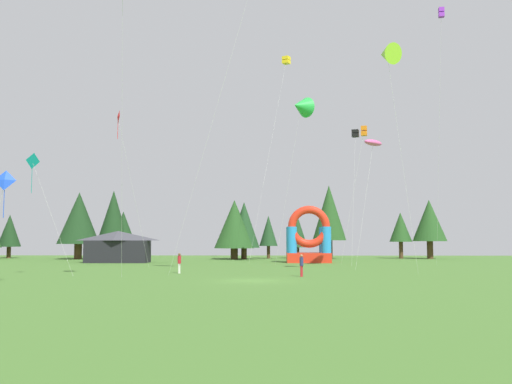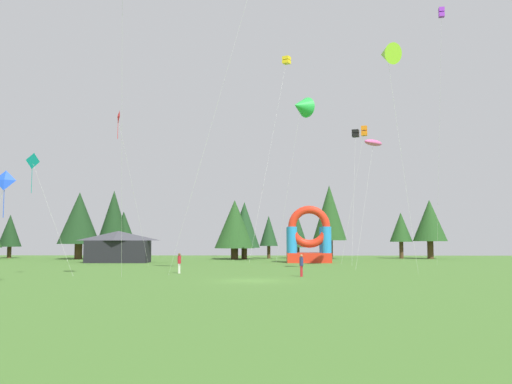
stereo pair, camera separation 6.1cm
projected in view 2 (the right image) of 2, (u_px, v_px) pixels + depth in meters
name	position (u px, v px, depth m)	size (l,w,h in m)	color
ground_plane	(252.00, 281.00, 37.51)	(120.00, 120.00, 0.00)	#47752D
kite_teal_diamond	(32.00, 163.00, 42.00)	(3.45, 1.17, 8.97)	#0C7F7A
kite_blue_diamond	(4.00, 182.00, 33.74)	(2.12, 1.51, 6.72)	blue
kite_lime_delta	(387.00, 54.00, 45.66)	(3.67, 2.59, 18.74)	#8CD826
kite_purple_box	(441.00, 15.00, 55.98)	(1.33, 7.63, 25.70)	purple
kite_pink_parafoil	(373.00, 143.00, 56.00)	(3.82, 4.81, 12.82)	#EA599E
kite_yellow_box	(286.00, 61.00, 75.27)	(5.30, 8.92, 27.12)	yellow
kite_black_box	(356.00, 134.00, 63.69)	(1.60, 4.00, 15.11)	black
kite_orange_box	(364.00, 131.00, 65.31)	(3.13, 1.22, 15.86)	orange
kite_red_diamond	(118.00, 119.00, 51.73)	(2.35, 5.48, 14.35)	red
kite_green_delta	(301.00, 106.00, 62.75)	(4.38, 4.28, 18.71)	green
person_near_camera	(179.00, 261.00, 45.80)	(0.36, 0.36, 1.64)	silver
person_midfield	(301.00, 263.00, 41.74)	(0.39, 0.39, 1.64)	#B21E26
inflatable_yellow_castle	(309.00, 242.00, 67.22)	(5.19, 4.16, 6.73)	red
festival_tent	(118.00, 247.00, 67.17)	(7.28, 3.23, 3.77)	black
tree_row_1	(10.00, 231.00, 83.95)	(3.36, 3.36, 6.46)	#4C331E
tree_row_2	(79.00, 218.00, 79.31)	(5.85, 5.85, 9.40)	#4C331E
tree_row_3	(114.00, 215.00, 81.68)	(4.27, 4.27, 9.84)	#4C331E
tree_row_4	(123.00, 229.00, 82.01)	(3.85, 3.85, 6.81)	#4C331E
tree_row_5	(235.00, 224.00, 78.67)	(5.61, 5.61, 8.26)	#4C331E
tree_row_6	(244.00, 225.00, 79.51)	(4.38, 4.38, 8.04)	#4C331E
tree_row_7	(269.00, 231.00, 81.92)	(2.64, 2.64, 6.20)	#4C331E
tree_row_8	(298.00, 231.00, 82.57)	(3.02, 3.02, 6.31)	#4C331E
tree_row_9	(329.00, 213.00, 81.58)	(4.86, 4.86, 10.61)	#4C331E
tree_row_10	(401.00, 227.00, 81.82)	(3.23, 3.23, 6.67)	#4C331E
tree_row_11	(430.00, 221.00, 80.90)	(4.84, 4.84, 8.46)	#4C331E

